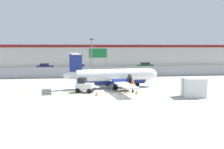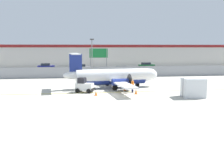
{
  "view_description": "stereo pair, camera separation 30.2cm",
  "coord_description": "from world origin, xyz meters",
  "px_view_note": "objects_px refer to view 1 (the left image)",
  "views": [
    {
      "loc": [
        -4.53,
        -29.2,
        5.74
      ],
      "look_at": [
        0.52,
        6.44,
        1.8
      ],
      "focal_mm": 40.0,
      "sensor_mm": 36.0,
      "label": 1
    },
    {
      "loc": [
        -4.23,
        -29.24,
        5.74
      ],
      "look_at": [
        0.52,
        6.44,
        1.8
      ],
      "focal_mm": 40.0,
      "sensor_mm": 36.0,
      "label": 2
    }
  ],
  "objects_px": {
    "commuter_airplane": "(115,77)",
    "traffic_cone_far_right": "(96,93)",
    "traffic_cone_near_left": "(136,92)",
    "traffic_cone_far_left": "(132,84)",
    "cargo_container": "(194,88)",
    "apron_light_pole": "(92,55)",
    "parked_car_2": "(120,70)",
    "baggage_tug": "(84,86)",
    "ground_crew_worker": "(133,85)",
    "parked_car_3": "(145,65)",
    "traffic_cone_near_right": "(125,88)",
    "highway_sign": "(98,55)",
    "parked_car_0": "(45,66)",
    "parked_car_1": "(79,68)"
  },
  "relations": [
    {
      "from": "commuter_airplane",
      "to": "traffic_cone_near_left",
      "type": "xyz_separation_m",
      "value": [
        1.94,
        -5.09,
        -1.29
      ]
    },
    {
      "from": "commuter_airplane",
      "to": "traffic_cone_far_left",
      "type": "xyz_separation_m",
      "value": [
        2.85,
        1.43,
        -1.29
      ]
    },
    {
      "from": "traffic_cone_far_right",
      "to": "highway_sign",
      "type": "height_order",
      "value": "highway_sign"
    },
    {
      "from": "baggage_tug",
      "to": "traffic_cone_far_right",
      "type": "xyz_separation_m",
      "value": [
        1.34,
        -2.43,
        -0.54
      ]
    },
    {
      "from": "cargo_container",
      "to": "parked_car_0",
      "type": "xyz_separation_m",
      "value": [
        -21.36,
        37.89,
        -0.21
      ]
    },
    {
      "from": "parked_car_2",
      "to": "traffic_cone_far_left",
      "type": "bearing_deg",
      "value": 85.68
    },
    {
      "from": "commuter_airplane",
      "to": "traffic_cone_near_right",
      "type": "xyz_separation_m",
      "value": [
        1.05,
        -2.34,
        -1.29
      ]
    },
    {
      "from": "parked_car_1",
      "to": "apron_light_pole",
      "type": "bearing_deg",
      "value": 98.64
    },
    {
      "from": "parked_car_1",
      "to": "baggage_tug",
      "type": "bearing_deg",
      "value": 91.38
    },
    {
      "from": "cargo_container",
      "to": "parked_car_3",
      "type": "height_order",
      "value": "cargo_container"
    },
    {
      "from": "traffic_cone_far_left",
      "to": "traffic_cone_far_right",
      "type": "height_order",
      "value": "same"
    },
    {
      "from": "traffic_cone_near_left",
      "to": "parked_car_2",
      "type": "height_order",
      "value": "parked_car_2"
    },
    {
      "from": "ground_crew_worker",
      "to": "parked_car_2",
      "type": "xyz_separation_m",
      "value": [
        2.39,
        22.89,
        -0.06
      ]
    },
    {
      "from": "cargo_container",
      "to": "highway_sign",
      "type": "xyz_separation_m",
      "value": [
        -9.19,
        22.08,
        3.04
      ]
    },
    {
      "from": "parked_car_0",
      "to": "parked_car_3",
      "type": "relative_size",
      "value": 0.99
    },
    {
      "from": "cargo_container",
      "to": "traffic_cone_far_left",
      "type": "distance_m",
      "value": 10.6
    },
    {
      "from": "cargo_container",
      "to": "parked_car_3",
      "type": "xyz_separation_m",
      "value": [
        4.95,
        38.14,
        -0.21
      ]
    },
    {
      "from": "parked_car_0",
      "to": "parked_car_1",
      "type": "distance_m",
      "value": 9.86
    },
    {
      "from": "parked_car_3",
      "to": "apron_light_pole",
      "type": "relative_size",
      "value": 0.59
    },
    {
      "from": "baggage_tug",
      "to": "apron_light_pole",
      "type": "xyz_separation_m",
      "value": [
        1.74,
        13.44,
        3.45
      ]
    },
    {
      "from": "baggage_tug",
      "to": "highway_sign",
      "type": "xyz_separation_m",
      "value": [
        3.24,
        17.29,
        3.28
      ]
    },
    {
      "from": "ground_crew_worker",
      "to": "cargo_container",
      "type": "distance_m",
      "value": 7.36
    },
    {
      "from": "traffic_cone_far_right",
      "to": "parked_car_1",
      "type": "distance_m",
      "value": 30.77
    },
    {
      "from": "baggage_tug",
      "to": "traffic_cone_far_right",
      "type": "bearing_deg",
      "value": -39.32
    },
    {
      "from": "parked_car_1",
      "to": "highway_sign",
      "type": "relative_size",
      "value": 0.77
    },
    {
      "from": "commuter_airplane",
      "to": "traffic_cone_far_right",
      "type": "bearing_deg",
      "value": -126.19
    },
    {
      "from": "commuter_airplane",
      "to": "baggage_tug",
      "type": "distance_m",
      "value": 5.33
    },
    {
      "from": "ground_crew_worker",
      "to": "traffic_cone_far_left",
      "type": "relative_size",
      "value": 2.66
    },
    {
      "from": "traffic_cone_near_right",
      "to": "parked_car_0",
      "type": "relative_size",
      "value": 0.15
    },
    {
      "from": "commuter_airplane",
      "to": "parked_car_0",
      "type": "xyz_separation_m",
      "value": [
        -13.29,
        30.13,
        -0.71
      ]
    },
    {
      "from": "traffic_cone_near_right",
      "to": "parked_car_0",
      "type": "xyz_separation_m",
      "value": [
        -14.34,
        32.47,
        0.58
      ]
    },
    {
      "from": "parked_car_1",
      "to": "apron_light_pole",
      "type": "xyz_separation_m",
      "value": [
        2.07,
        -14.85,
        3.41
      ]
    },
    {
      "from": "traffic_cone_far_left",
      "to": "parked_car_2",
      "type": "bearing_deg",
      "value": 85.82
    },
    {
      "from": "baggage_tug",
      "to": "ground_crew_worker",
      "type": "xyz_separation_m",
      "value": [
        6.09,
        -1.04,
        0.1
      ]
    },
    {
      "from": "traffic_cone_near_right",
      "to": "highway_sign",
      "type": "xyz_separation_m",
      "value": [
        -2.17,
        16.65,
        3.83
      ]
    },
    {
      "from": "parked_car_1",
      "to": "parked_car_3",
      "type": "relative_size",
      "value": 0.98
    },
    {
      "from": "cargo_container",
      "to": "apron_light_pole",
      "type": "bearing_deg",
      "value": 125.4
    },
    {
      "from": "traffic_cone_near_right",
      "to": "apron_light_pole",
      "type": "xyz_separation_m",
      "value": [
        -3.66,
        12.81,
        3.99
      ]
    },
    {
      "from": "parked_car_2",
      "to": "highway_sign",
      "type": "distance_m",
      "value": 7.67
    },
    {
      "from": "traffic_cone_far_left",
      "to": "parked_car_2",
      "type": "xyz_separation_m",
      "value": [
        1.27,
        17.44,
        0.58
      ]
    },
    {
      "from": "commuter_airplane",
      "to": "traffic_cone_far_left",
      "type": "relative_size",
      "value": 25.12
    },
    {
      "from": "baggage_tug",
      "to": "cargo_container",
      "type": "height_order",
      "value": "cargo_container"
    },
    {
      "from": "traffic_cone_near_right",
      "to": "parked_car_0",
      "type": "height_order",
      "value": "parked_car_0"
    },
    {
      "from": "ground_crew_worker",
      "to": "parked_car_3",
      "type": "relative_size",
      "value": 0.39
    },
    {
      "from": "traffic_cone_near_right",
      "to": "parked_car_3",
      "type": "height_order",
      "value": "parked_car_3"
    },
    {
      "from": "commuter_airplane",
      "to": "cargo_container",
      "type": "distance_m",
      "value": 11.21
    },
    {
      "from": "parked_car_0",
      "to": "traffic_cone_far_left",
      "type": "bearing_deg",
      "value": -63.76
    },
    {
      "from": "cargo_container",
      "to": "parked_car_0",
      "type": "distance_m",
      "value": 43.5
    },
    {
      "from": "traffic_cone_near_right",
      "to": "highway_sign",
      "type": "height_order",
      "value": "highway_sign"
    },
    {
      "from": "traffic_cone_near_left",
      "to": "traffic_cone_far_left",
      "type": "xyz_separation_m",
      "value": [
        0.91,
        6.52,
        0.0
      ]
    }
  ]
}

